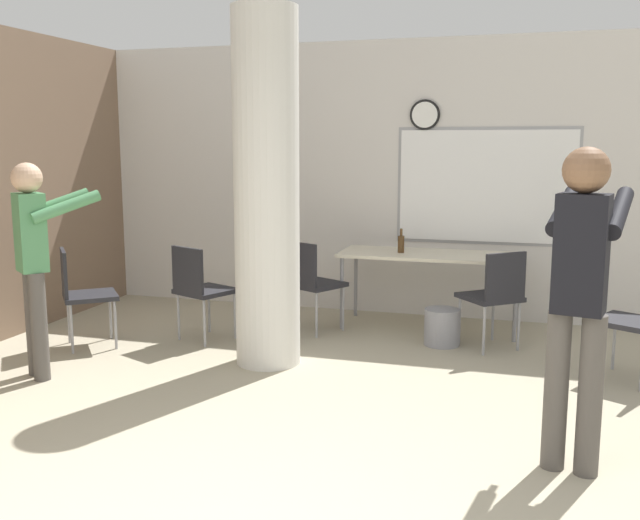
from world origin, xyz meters
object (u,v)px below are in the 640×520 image
(person_playing_side, at_px, (580,285))
(chair_near_pillar, at_px, (200,286))
(folding_table, at_px, (431,258))
(chair_table_right, at_px, (495,292))
(bottle_on_table, at_px, (401,243))
(chair_mid_room, at_px, (640,316))
(chair_by_left_wall, at_px, (81,290))
(chair_table_left, at_px, (311,279))
(person_watching_back, at_px, (35,253))

(person_playing_side, bearing_deg, chair_near_pillar, 150.22)
(person_playing_side, bearing_deg, folding_table, 112.48)
(chair_table_right, bearing_deg, chair_near_pillar, -169.62)
(bottle_on_table, xyz_separation_m, chair_mid_room, (1.99, -1.12, -0.31))
(chair_table_right, xyz_separation_m, person_playing_side, (0.53, -2.23, 0.52))
(chair_by_left_wall, distance_m, person_playing_side, 4.23)
(chair_mid_room, distance_m, chair_table_left, 2.84)
(chair_by_left_wall, bearing_deg, chair_mid_room, 4.59)
(chair_table_left, distance_m, person_watching_back, 2.47)
(chair_by_left_wall, distance_m, chair_mid_room, 4.55)
(chair_table_right, relative_size, person_playing_side, 0.50)
(person_playing_side, bearing_deg, chair_mid_room, 71.91)
(chair_table_right, bearing_deg, bottle_on_table, 149.03)
(chair_table_left, bearing_deg, chair_by_left_wall, -149.54)
(chair_mid_room, relative_size, person_watching_back, 0.53)
(folding_table, distance_m, chair_mid_room, 2.07)
(bottle_on_table, xyz_separation_m, person_watching_back, (-2.36, -2.28, 0.14))
(folding_table, relative_size, chair_by_left_wall, 1.99)
(folding_table, height_order, chair_near_pillar, chair_near_pillar)
(chair_near_pillar, distance_m, person_playing_side, 3.59)
(person_watching_back, bearing_deg, chair_near_pillar, 60.09)
(chair_table_left, distance_m, person_playing_side, 3.27)
(folding_table, bearing_deg, chair_by_left_wall, -151.69)
(chair_table_right, bearing_deg, folding_table, 137.31)
(bottle_on_table, bearing_deg, chair_table_left, -150.00)
(folding_table, xyz_separation_m, person_watching_back, (-2.64, -2.31, 0.28))
(bottle_on_table, xyz_separation_m, chair_near_pillar, (-1.64, -1.02, -0.31))
(chair_near_pillar, height_order, chair_mid_room, same)
(bottle_on_table, bearing_deg, chair_mid_room, -29.37)
(person_watching_back, bearing_deg, chair_mid_room, 14.86)
(chair_table_left, relative_size, person_watching_back, 0.53)
(folding_table, height_order, chair_table_left, chair_table_left)
(chair_table_right, relative_size, chair_mid_room, 1.00)
(chair_by_left_wall, distance_m, chair_near_pillar, 1.02)
(folding_table, distance_m, person_playing_side, 3.07)
(folding_table, distance_m, chair_by_left_wall, 3.21)
(chair_by_left_wall, relative_size, chair_near_pillar, 1.00)
(chair_table_left, bearing_deg, chair_mid_room, -13.77)
(chair_near_pillar, xyz_separation_m, person_watching_back, (-0.72, -1.26, 0.45))
(chair_by_left_wall, height_order, chair_table_right, same)
(chair_table_right, relative_size, chair_near_pillar, 1.00)
(chair_table_right, height_order, chair_mid_room, same)
(chair_table_right, xyz_separation_m, chair_near_pillar, (-2.55, -0.47, 0.00))
(chair_by_left_wall, xyz_separation_m, chair_table_left, (1.77, 1.04, 0.00))
(chair_by_left_wall, relative_size, person_watching_back, 0.53)
(chair_table_right, xyz_separation_m, person_watching_back, (-3.28, -1.72, 0.45))
(chair_near_pillar, bearing_deg, chair_by_left_wall, -152.74)
(bottle_on_table, relative_size, chair_by_left_wall, 0.27)
(chair_mid_room, distance_m, person_watching_back, 4.52)
(person_playing_side, bearing_deg, person_watching_back, 172.40)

